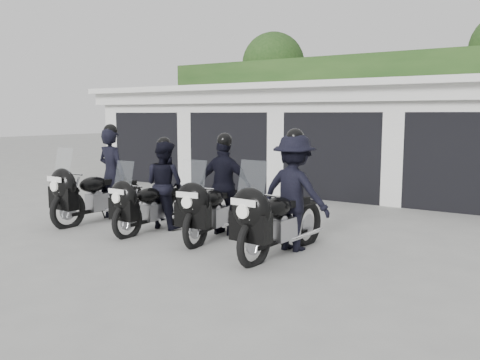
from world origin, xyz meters
The scene contains 7 objects.
ground centered at (0.00, 0.00, 0.00)m, with size 80.00×80.00×0.00m, color gray.
garage_block centered at (0.00, 8.06, 1.42)m, with size 16.40×6.80×2.96m.
background_vegetation centered at (0.37, 12.92, 2.77)m, with size 20.00×3.90×5.80m.
police_bike_a centered at (-2.90, 0.61, 0.80)m, with size 0.74×2.32×2.01m.
police_bike_b centered at (-1.39, 0.67, 0.75)m, with size 0.82×2.05×1.78m.
police_bike_c centered at (-0.12, 0.88, 0.80)m, with size 1.09×2.16×1.88m.
police_bike_d centered at (1.38, 0.61, 0.85)m, with size 1.24×2.29×1.99m.
Camera 1 is at (5.02, -6.32, 2.16)m, focal length 38.00 mm.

